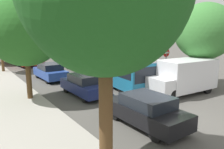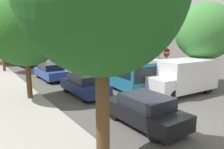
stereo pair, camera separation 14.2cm
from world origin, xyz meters
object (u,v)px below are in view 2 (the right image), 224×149
at_px(queued_car_black, 145,110).
at_px(queued_car_navy, 85,85).
at_px(traffic_light, 100,55).
at_px(city_bus_rear, 21,52).
at_px(white_van, 184,76).
at_px(tree_left_far, 0,25).
at_px(articulated_bus, 96,62).
at_px(tree_right_far, 69,25).
at_px(tree_right_near, 205,32).
at_px(tree_left_mid, 23,32).
at_px(no_entry_sign, 166,60).
at_px(tree_right_mid, 113,27).
at_px(queued_car_blue, 51,71).
at_px(direction_sign_post, 159,49).

relative_size(queued_car_black, queued_car_navy, 1.01).
bearing_deg(traffic_light, city_bus_rear, -161.39).
xyz_separation_m(white_van, tree_left_far, (-8.80, 15.36, 3.48)).
bearing_deg(traffic_light, tree_left_far, -143.46).
bearing_deg(articulated_bus, city_bus_rear, -159.20).
height_order(tree_left_far, tree_right_far, tree_right_far).
bearing_deg(tree_right_near, articulated_bus, 119.77).
bearing_deg(tree_right_far, tree_left_mid, -119.75).
relative_size(no_entry_sign, tree_right_mid, 0.42).
bearing_deg(tree_right_mid, white_van, -102.34).
bearing_deg(tree_right_far, queued_car_blue, -118.85).
relative_size(queued_car_navy, traffic_light, 1.20).
height_order(queued_car_black, tree_right_near, tree_right_near).
relative_size(queued_car_black, tree_left_mid, 0.65).
bearing_deg(queued_car_black, queued_car_blue, 0.71).
bearing_deg(articulated_bus, no_entry_sign, 34.28).
xyz_separation_m(queued_car_black, tree_right_near, (8.39, 2.86, 3.42)).
bearing_deg(tree_right_far, tree_right_mid, -87.91).
relative_size(queued_car_blue, tree_left_far, 0.66).
bearing_deg(direction_sign_post, no_entry_sign, 68.16).
bearing_deg(direction_sign_post, tree_left_far, -36.65).
xyz_separation_m(traffic_light, tree_left_far, (-4.89, 10.98, 2.23)).
relative_size(articulated_bus, queued_car_blue, 3.82).
bearing_deg(tree_left_far, queued_car_black, -79.82).
bearing_deg(tree_left_far, tree_right_mid, -14.09).
bearing_deg(no_entry_sign, queued_car_black, -53.56).
xyz_separation_m(no_entry_sign, tree_right_mid, (1.30, 9.56, 2.75)).
xyz_separation_m(tree_left_mid, tree_left_far, (0.24, 10.85, 0.62)).
bearing_deg(tree_left_mid, tree_right_near, -18.51).
distance_m(queued_car_black, direction_sign_post, 10.82).
bearing_deg(queued_car_black, tree_left_far, 9.29).
distance_m(city_bus_rear, tree_right_mid, 13.10).
bearing_deg(direction_sign_post, white_van, 69.74).
xyz_separation_m(articulated_bus, city_bus_rear, (-3.90, 13.26, 0.09)).
xyz_separation_m(white_van, tree_right_mid, (2.73, 12.47, 3.38)).
relative_size(tree_left_mid, tree_right_mid, 0.95).
bearing_deg(tree_right_near, direction_sign_post, 94.80).
xyz_separation_m(tree_left_mid, tree_right_near, (11.80, -3.95, 0.03)).
bearing_deg(no_entry_sign, traffic_light, -105.41).
xyz_separation_m(articulated_bus, tree_left_mid, (-7.17, -4.14, 2.77)).
xyz_separation_m(city_bus_rear, tree_left_far, (-3.03, -6.55, 3.29)).
xyz_separation_m(direction_sign_post, tree_right_mid, (0.32, 7.77, 2.06)).
relative_size(articulated_bus, city_bus_rear, 1.36).
relative_size(queued_car_navy, tree_right_far, 0.54).
bearing_deg(queued_car_navy, white_van, -122.21).
bearing_deg(tree_right_mid, tree_right_near, -89.85).
relative_size(articulated_bus, tree_right_far, 2.10).
bearing_deg(articulated_bus, tree_right_far, 169.54).
height_order(articulated_bus, white_van, articulated_bus).
xyz_separation_m(white_van, tree_right_near, (2.76, 0.56, 2.90)).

